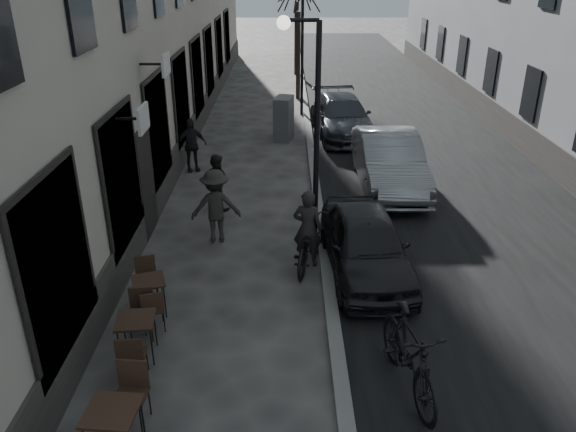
{
  "coord_description": "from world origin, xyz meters",
  "views": [
    {
      "loc": [
        -0.65,
        -5.56,
        6.12
      ],
      "look_at": [
        -0.62,
        3.78,
        1.8
      ],
      "focal_mm": 35.0,
      "sensor_mm": 36.0,
      "label": 1
    }
  ],
  "objects_px": {
    "pedestrian_mid": "(216,206)",
    "car_near": "(366,243)",
    "streetlamp_far": "(298,38)",
    "bistro_set_a": "(115,428)",
    "streetlamp_near": "(309,113)",
    "pedestrian_near": "(217,182)",
    "car_mid": "(389,161)",
    "bistro_set_b": "(137,334)",
    "bistro_set_c": "(150,293)",
    "bicycle": "(307,242)",
    "pedestrian_far": "(191,145)",
    "moped": "(409,354)",
    "utility_cabinet": "(284,119)",
    "car_far": "(342,116)"
  },
  "relations": [
    {
      "from": "pedestrian_mid",
      "to": "car_near",
      "type": "xyz_separation_m",
      "value": [
        3.3,
        -1.46,
        -0.21
      ]
    },
    {
      "from": "streetlamp_far",
      "to": "pedestrian_mid",
      "type": "height_order",
      "value": "streetlamp_far"
    },
    {
      "from": "bistro_set_a",
      "to": "car_near",
      "type": "bearing_deg",
      "value": 56.45
    },
    {
      "from": "streetlamp_near",
      "to": "pedestrian_near",
      "type": "xyz_separation_m",
      "value": [
        -2.31,
        2.18,
        -2.4
      ]
    },
    {
      "from": "bistro_set_a",
      "to": "car_mid",
      "type": "distance_m",
      "value": 11.07
    },
    {
      "from": "bistro_set_b",
      "to": "car_near",
      "type": "xyz_separation_m",
      "value": [
        4.13,
        2.79,
        0.22
      ]
    },
    {
      "from": "streetlamp_far",
      "to": "bistro_set_c",
      "type": "xyz_separation_m",
      "value": [
        -3.03,
        -14.68,
        -2.72
      ]
    },
    {
      "from": "bistro_set_c",
      "to": "bicycle",
      "type": "relative_size",
      "value": 0.74
    },
    {
      "from": "bistro_set_b",
      "to": "pedestrian_mid",
      "type": "bearing_deg",
      "value": 72.59
    },
    {
      "from": "streetlamp_near",
      "to": "pedestrian_far",
      "type": "xyz_separation_m",
      "value": [
        -3.43,
        5.08,
        -2.32
      ]
    },
    {
      "from": "streetlamp_near",
      "to": "moped",
      "type": "bearing_deg",
      "value": -73.92
    },
    {
      "from": "bistro_set_b",
      "to": "car_mid",
      "type": "distance_m",
      "value": 9.4
    },
    {
      "from": "streetlamp_far",
      "to": "utility_cabinet",
      "type": "height_order",
      "value": "streetlamp_far"
    },
    {
      "from": "bicycle",
      "to": "moped",
      "type": "xyz_separation_m",
      "value": [
        1.4,
        -3.93,
        0.14
      ]
    },
    {
      "from": "streetlamp_near",
      "to": "pedestrian_mid",
      "type": "relative_size",
      "value": 2.86
    },
    {
      "from": "streetlamp_far",
      "to": "pedestrian_far",
      "type": "xyz_separation_m",
      "value": [
        -3.43,
        -6.92,
        -2.32
      ]
    },
    {
      "from": "car_near",
      "to": "pedestrian_mid",
      "type": "bearing_deg",
      "value": 152.05
    },
    {
      "from": "streetlamp_near",
      "to": "bicycle",
      "type": "distance_m",
      "value": 2.76
    },
    {
      "from": "moped",
      "to": "pedestrian_near",
      "type": "bearing_deg",
      "value": 108.34
    },
    {
      "from": "bistro_set_a",
      "to": "bistro_set_c",
      "type": "height_order",
      "value": "bistro_set_a"
    },
    {
      "from": "pedestrian_far",
      "to": "car_far",
      "type": "bearing_deg",
      "value": 13.76
    },
    {
      "from": "utility_cabinet",
      "to": "pedestrian_near",
      "type": "height_order",
      "value": "utility_cabinet"
    },
    {
      "from": "moped",
      "to": "car_far",
      "type": "bearing_deg",
      "value": 79.44
    },
    {
      "from": "bistro_set_b",
      "to": "bistro_set_c",
      "type": "height_order",
      "value": "bistro_set_b"
    },
    {
      "from": "car_mid",
      "to": "car_far",
      "type": "height_order",
      "value": "car_mid"
    },
    {
      "from": "streetlamp_near",
      "to": "streetlamp_far",
      "type": "xyz_separation_m",
      "value": [
        0.0,
        12.0,
        0.0
      ]
    },
    {
      "from": "pedestrian_near",
      "to": "streetlamp_near",
      "type": "bearing_deg",
      "value": 166.52
    },
    {
      "from": "pedestrian_near",
      "to": "car_mid",
      "type": "bearing_deg",
      "value": -132.39
    },
    {
      "from": "bistro_set_c",
      "to": "pedestrian_far",
      "type": "relative_size",
      "value": 0.89
    },
    {
      "from": "pedestrian_far",
      "to": "moped",
      "type": "height_order",
      "value": "pedestrian_far"
    },
    {
      "from": "bistro_set_b",
      "to": "utility_cabinet",
      "type": "xyz_separation_m",
      "value": [
        2.38,
        12.37,
        0.32
      ]
    },
    {
      "from": "streetlamp_far",
      "to": "bicycle",
      "type": "xyz_separation_m",
      "value": [
        -0.03,
        -12.83,
        -2.63
      ]
    },
    {
      "from": "bistro_set_b",
      "to": "car_far",
      "type": "distance_m",
      "value": 13.77
    },
    {
      "from": "bicycle",
      "to": "pedestrian_mid",
      "type": "bearing_deg",
      "value": -15.84
    },
    {
      "from": "bistro_set_b",
      "to": "pedestrian_far",
      "type": "distance_m",
      "value": 9.06
    },
    {
      "from": "bistro_set_c",
      "to": "streetlamp_near",
      "type": "bearing_deg",
      "value": 23.62
    },
    {
      "from": "utility_cabinet",
      "to": "car_far",
      "type": "height_order",
      "value": "utility_cabinet"
    },
    {
      "from": "streetlamp_near",
      "to": "moped",
      "type": "distance_m",
      "value": 5.55
    },
    {
      "from": "bicycle",
      "to": "pedestrian_mid",
      "type": "distance_m",
      "value": 2.4
    },
    {
      "from": "bistro_set_c",
      "to": "car_near",
      "type": "xyz_separation_m",
      "value": [
        4.21,
        1.52,
        0.24
      ]
    },
    {
      "from": "bistro_set_a",
      "to": "car_mid",
      "type": "relative_size",
      "value": 0.35
    },
    {
      "from": "pedestrian_mid",
      "to": "car_mid",
      "type": "distance_m",
      "value": 5.72
    },
    {
      "from": "streetlamp_far",
      "to": "utility_cabinet",
      "type": "xyz_separation_m",
      "value": [
        -0.57,
        -3.58,
        -2.38
      ]
    },
    {
      "from": "utility_cabinet",
      "to": "car_far",
      "type": "relative_size",
      "value": 0.32
    },
    {
      "from": "bistro_set_c",
      "to": "moped",
      "type": "height_order",
      "value": "moped"
    },
    {
      "from": "pedestrian_near",
      "to": "pedestrian_mid",
      "type": "bearing_deg",
      "value": 125.72
    },
    {
      "from": "streetlamp_near",
      "to": "bistro_set_b",
      "type": "bearing_deg",
      "value": -126.74
    },
    {
      "from": "bistro_set_b",
      "to": "bicycle",
      "type": "height_order",
      "value": "bicycle"
    },
    {
      "from": "utility_cabinet",
      "to": "car_near",
      "type": "distance_m",
      "value": 9.74
    },
    {
      "from": "streetlamp_far",
      "to": "car_mid",
      "type": "distance_m",
      "value": 8.97
    }
  ]
}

